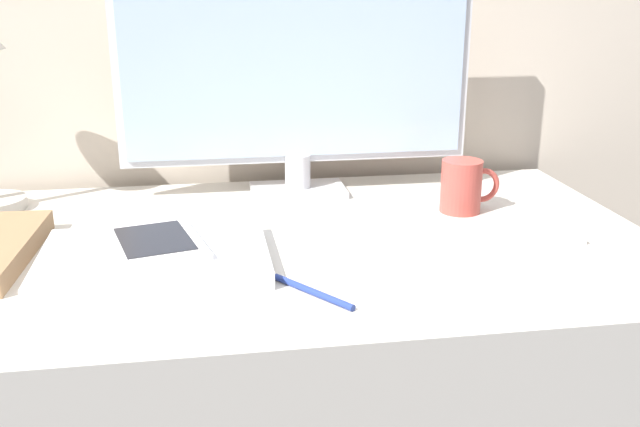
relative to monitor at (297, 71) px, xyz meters
The scene contains 6 objects.
monitor is the anchor object (origin of this frame).
keyboard 0.44m from the monitor, 51.34° to the right, with size 0.34×0.12×0.01m.
laptop 0.47m from the monitor, 126.97° to the right, with size 0.32×0.23×0.02m.
ereader 0.45m from the monitor, 128.88° to the right, with size 0.17×0.21×0.01m.
coffee_mug 0.37m from the monitor, 30.53° to the right, with size 0.11×0.07×0.09m.
pen 0.52m from the monitor, 94.98° to the right, with size 0.09×0.12×0.01m.
Camera 1 is at (-0.11, -0.88, 1.13)m, focal length 40.00 mm.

